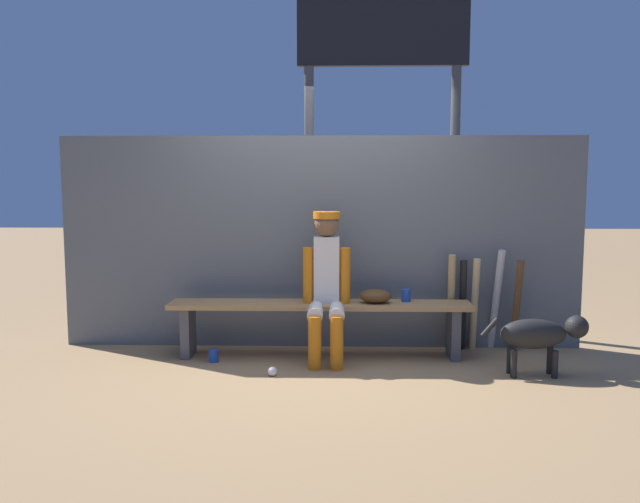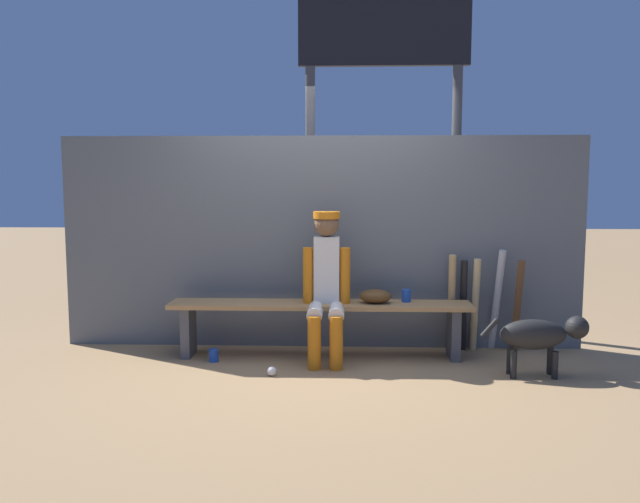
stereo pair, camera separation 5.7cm
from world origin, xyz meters
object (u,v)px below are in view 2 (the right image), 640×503
(player_seated, at_px, (326,281))
(baseball, at_px, (272,371))
(dugout_bench, at_px, (320,314))
(scoreboard, at_px, (390,74))
(bat_aluminum_silver, at_px, (497,300))
(bat_wood_dark, at_px, (517,306))
(bat_aluminum_black, at_px, (463,305))
(cup_on_bench, at_px, (406,296))
(bat_wood_natural, at_px, (475,305))
(cup_on_ground, at_px, (214,355))
(baseball_glove, at_px, (376,296))
(dog, at_px, (540,335))
(bat_wood_tan, at_px, (451,303))

(player_seated, bearing_deg, baseball, -132.23)
(dugout_bench, height_order, scoreboard, scoreboard)
(bat_aluminum_silver, relative_size, bat_wood_dark, 1.10)
(dugout_bench, height_order, bat_aluminum_black, bat_aluminum_black)
(player_seated, height_order, cup_on_bench, player_seated)
(bat_wood_natural, height_order, cup_on_ground, bat_wood_natural)
(baseball_glove, relative_size, baseball, 3.78)
(bat_aluminum_black, height_order, baseball, bat_aluminum_black)
(bat_wood_natural, bearing_deg, dog, -64.19)
(dog, bearing_deg, bat_aluminum_black, 121.16)
(bat_wood_natural, bearing_deg, dugout_bench, -170.13)
(baseball_glove, height_order, cup_on_ground, baseball_glove)
(bat_wood_dark, height_order, dog, bat_wood_dark)
(cup_on_ground, bearing_deg, bat_aluminum_black, 11.64)
(player_seated, bearing_deg, bat_aluminum_black, 16.62)
(bat_aluminum_silver, height_order, dog, bat_aluminum_silver)
(cup_on_bench, height_order, scoreboard, scoreboard)
(baseball, bearing_deg, baseball_glove, 33.96)
(baseball, distance_m, scoreboard, 3.29)
(baseball_glove, bearing_deg, dog, -21.71)
(dugout_bench, xyz_separation_m, bat_wood_tan, (1.18, 0.23, 0.07))
(bat_wood_natural, distance_m, cup_on_ground, 2.37)
(player_seated, xyz_separation_m, dog, (1.70, -0.40, -0.36))
(bat_wood_dark, bearing_deg, dog, -90.51)
(bat_wood_tan, distance_m, cup_on_bench, 0.47)
(bat_wood_tan, distance_m, baseball, 1.79)
(bat_wood_dark, bearing_deg, dugout_bench, -173.49)
(baseball_glove, xyz_separation_m, baseball, (-0.85, -0.57, -0.51))
(player_seated, distance_m, dog, 1.78)
(bat_wood_dark, xyz_separation_m, cup_on_bench, (-1.01, -0.14, 0.11))
(bat_aluminum_black, height_order, cup_on_bench, bat_aluminum_black)
(cup_on_bench, distance_m, scoreboard, 2.36)
(player_seated, bearing_deg, dog, -13.21)
(bat_aluminum_silver, relative_size, scoreboard, 0.25)
(bat_aluminum_black, height_order, scoreboard, scoreboard)
(baseball, relative_size, cup_on_bench, 0.67)
(bat_wood_natural, relative_size, dog, 1.01)
(player_seated, relative_size, bat_wood_dark, 1.50)
(bat_wood_dark, relative_size, baseball, 11.58)
(bat_wood_tan, height_order, bat_aluminum_black, bat_wood_tan)
(baseball, bearing_deg, bat_wood_dark, 19.95)
(bat_aluminum_silver, bearing_deg, player_seated, -166.09)
(cup_on_ground, bearing_deg, dugout_bench, 11.97)
(baseball_glove, xyz_separation_m, bat_wood_natural, (0.91, 0.24, -0.12))
(dugout_bench, xyz_separation_m, cup_on_ground, (-0.91, -0.19, -0.32))
(bat_wood_tan, xyz_separation_m, cup_on_ground, (-2.09, -0.43, -0.39))
(cup_on_bench, bearing_deg, bat_wood_natural, 15.45)
(player_seated, bearing_deg, bat_wood_natural, 14.68)
(bat_aluminum_silver, bearing_deg, baseball_glove, -166.19)
(baseball_glove, bearing_deg, bat_wood_natural, 14.92)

